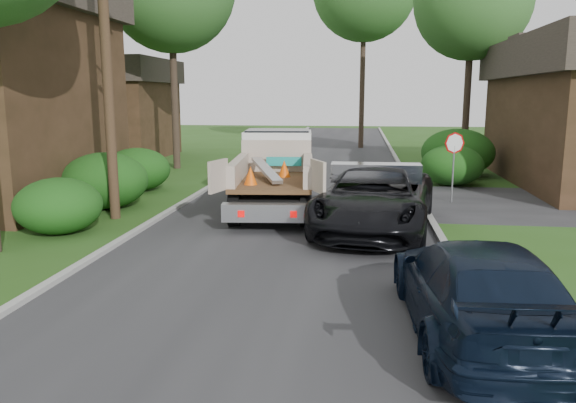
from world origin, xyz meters
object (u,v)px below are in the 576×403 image
(tree_right_far, at_px, (473,1))
(flatbed_truck, at_px, (276,166))
(stop_sign, at_px, (454,152))
(house_left_far, at_px, (107,107))
(black_pickup, at_px, (375,198))
(navy_suv, at_px, (478,289))
(utility_pole, at_px, (106,45))

(tree_right_far, bearing_deg, flatbed_truck, -124.38)
(stop_sign, relative_size, tree_right_far, 0.22)
(stop_sign, height_order, house_left_far, house_left_far)
(flatbed_truck, bearing_deg, tree_right_far, 50.32)
(stop_sign, distance_m, black_pickup, 5.37)
(house_left_far, bearing_deg, navy_suv, -54.77)
(navy_suv, bearing_deg, stop_sign, -99.79)
(utility_pole, distance_m, navy_suv, 12.71)
(flatbed_truck, xyz_separation_m, navy_suv, (4.69, -10.23, -0.60))
(black_pickup, relative_size, navy_suv, 1.21)
(black_pickup, bearing_deg, tree_right_far, 80.45)
(utility_pole, relative_size, navy_suv, 1.89)
(stop_sign, relative_size, house_left_far, 0.33)
(house_left_far, height_order, tree_right_far, tree_right_far)
(tree_right_far, bearing_deg, utility_pole, -130.84)
(utility_pole, relative_size, house_left_far, 1.32)
(stop_sign, relative_size, flatbed_truck, 0.36)
(stop_sign, height_order, navy_suv, stop_sign)
(stop_sign, bearing_deg, utility_pole, -159.38)
(flatbed_truck, distance_m, black_pickup, 4.64)
(black_pickup, height_order, navy_suv, black_pickup)
(tree_right_far, distance_m, black_pickup, 17.99)
(flatbed_truck, bearing_deg, navy_suv, -70.67)
(utility_pole, xyz_separation_m, tree_right_far, (12.98, 15.02, 3.31))
(flatbed_truck, distance_m, navy_suv, 11.27)
(flatbed_truck, relative_size, black_pickup, 1.07)
(tree_right_far, xyz_separation_m, navy_suv, (-3.70, -22.50, -7.71))
(utility_pole, xyz_separation_m, black_pickup, (7.88, -0.48, -4.28))
(stop_sign, bearing_deg, black_pickup, -121.89)
(tree_right_far, height_order, black_pickup, tree_right_far)
(utility_pole, distance_m, flatbed_truck, 6.56)
(tree_right_far, bearing_deg, stop_sign, -101.81)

